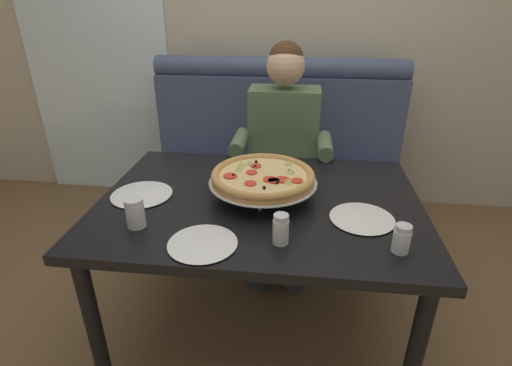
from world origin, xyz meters
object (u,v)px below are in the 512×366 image
Objects in this scene: booth_bench at (275,176)px; patio_chair at (138,106)px; shaker_pepper_flakes at (401,241)px; plate_near_left at (202,242)px; pizza at (263,177)px; dining_table at (260,216)px; shaker_parmesan at (281,231)px; plate_far_side at (362,217)px; drinking_glass at (135,215)px; plate_near_right at (142,193)px; diner_main at (282,147)px.

booth_bench is 1.93× the size of patio_chair.
shaker_pepper_flakes is 0.42× the size of plate_near_left.
patio_chair is (-1.42, 2.10, -0.30)m from pizza.
dining_table is at bearing -56.45° from patio_chair.
plate_far_side is at bearing 32.53° from shaker_parmesan.
drinking_glass is at bearing -146.68° from pizza.
pizza is at bearing 105.91° from shaker_parmesan.
plate_near_right is 0.30× the size of patio_chair.
diner_main is 0.98m from shaker_parmesan.
plate_near_left is 0.28× the size of patio_chair.
booth_bench reaches higher than shaker_parmesan.
pizza reaches higher than shaker_parmesan.
dining_table is at bearing 31.61° from drinking_glass.
plate_near_left is (-0.21, -1.02, 0.03)m from diner_main.
booth_bench is at bearing 102.16° from diner_main.
plate_near_left is 2.78m from patio_chair.
drinking_glass is at bearing -117.16° from diner_main.
diner_main is 11.41× the size of drinking_glass.
plate_far_side is (0.56, 0.23, -0.00)m from plate_near_left.
diner_main reaches higher than patio_chair.
booth_bench is 1.33m from drinking_glass.
booth_bench reaches higher than plate_near_left.
booth_bench is 1.18m from plate_far_side.
plate_near_left is at bearing -176.58° from shaker_pepper_flakes.
drinking_glass is 2.59m from patio_chair.
pizza is at bearing 145.62° from shaker_pepper_flakes.
dining_table is 1.03× the size of diner_main.
patio_chair reaches higher than shaker_parmesan.
pizza is 1.84× the size of plate_far_side.
diner_main is 1.08m from shaker_pepper_flakes.
booth_bench is 1.31m from shaker_parmesan.
plate_far_side is (0.90, -0.09, 0.00)m from plate_near_right.
diner_main is at bearing 85.15° from dining_table.
booth_bench reaches higher than pizza.
shaker_parmesan reaches higher than shaker_pepper_flakes.
diner_main reaches higher than plate_near_left.
booth_bench is at bearing 110.73° from plate_far_side.
patio_chair is (-1.41, 2.13, -0.13)m from dining_table.
booth_bench is 1.26× the size of dining_table.
booth_bench is 1.30× the size of diner_main.
booth_bench is 16.71× the size of shaker_pepper_flakes.
drinking_glass is at bearing -109.38° from booth_bench.
shaker_parmesan is 0.53m from drinking_glass.
dining_table is at bearing -94.85° from diner_main.
shaker_parmesan is 0.66m from plate_near_right.
plate_far_side reaches higher than dining_table.
shaker_parmesan is at bearing 179.42° from shaker_pepper_flakes.
pizza is 4.48× the size of shaker_pepper_flakes.
shaker_pepper_flakes is at bearing -31.77° from dining_table.
plate_near_left is at bearing -114.16° from pizza.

